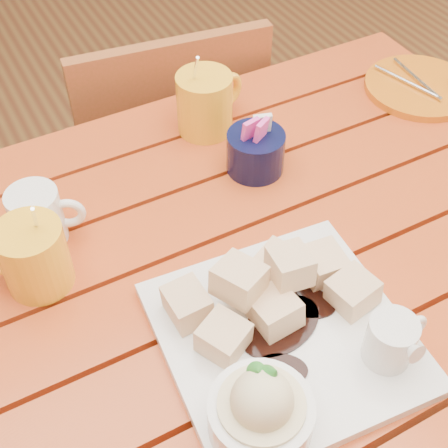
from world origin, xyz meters
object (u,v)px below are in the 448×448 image
table (210,325)px  dessert_plate (282,345)px  orange_saucer (421,87)px  coffee_mug_left (32,256)px  chair_far (167,162)px  coffee_mug_right (206,102)px

table → dessert_plate: bearing=-83.6°
dessert_plate → orange_saucer: (0.51, 0.35, -0.03)m
table → dessert_plate: dessert_plate is taller
dessert_plate → coffee_mug_left: size_ratio=2.13×
coffee_mug_left → orange_saucer: 0.74m
chair_far → table: bearing=80.2°
coffee_mug_left → coffee_mug_right: bearing=52.9°
coffee_mug_right → orange_saucer: size_ratio=0.77×
dessert_plate → orange_saucer: dessert_plate is taller
table → dessert_plate: 0.21m
coffee_mug_left → coffee_mug_right: coffee_mug_right is taller
table → coffee_mug_left: size_ratio=8.34×
dessert_plate → coffee_mug_right: 0.46m
dessert_plate → orange_saucer: bearing=34.3°
table → coffee_mug_right: bearing=63.2°
coffee_mug_left → chair_far: (0.37, 0.46, -0.34)m
coffee_mug_left → coffee_mug_right: (0.34, 0.18, 0.00)m
table → chair_far: chair_far is taller
orange_saucer → chair_far: bearing=135.0°
coffee_mug_left → chair_far: 0.68m
table → coffee_mug_right: size_ratio=7.93×
table → chair_far: bearing=72.5°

